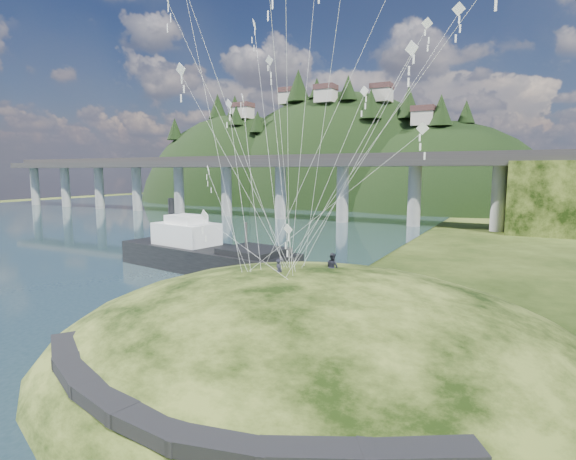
% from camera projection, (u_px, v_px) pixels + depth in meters
% --- Properties ---
extents(ground, '(320.00, 320.00, 0.00)m').
position_uv_depth(ground, '(193.00, 341.00, 29.92)').
color(ground, black).
rests_on(ground, ground).
extents(water, '(240.00, 240.00, 0.00)m').
position_uv_depth(water, '(9.00, 228.00, 89.68)').
color(water, '#2C4851').
rests_on(water, ground).
extents(grass_hill, '(36.00, 32.00, 13.00)m').
position_uv_depth(grass_hill, '(314.00, 375.00, 28.14)').
color(grass_hill, black).
rests_on(grass_hill, ground).
extents(footpath, '(22.29, 5.84, 0.83)m').
position_uv_depth(footpath, '(178.00, 405.00, 17.65)').
color(footpath, black).
rests_on(footpath, ground).
extents(bridge, '(160.00, 11.00, 15.00)m').
position_uv_depth(bridge, '(302.00, 178.00, 102.31)').
color(bridge, '#2D2B2B').
rests_on(bridge, ground).
extents(far_ridge, '(153.00, 70.00, 94.50)m').
position_uv_depth(far_ridge, '(323.00, 224.00, 158.13)').
color(far_ridge, black).
rests_on(far_ridge, ground).
extents(work_barge, '(23.61, 9.70, 8.02)m').
position_uv_depth(work_barge, '(203.00, 253.00, 51.08)').
color(work_barge, black).
rests_on(work_barge, ground).
extents(wooden_dock, '(14.94, 4.99, 1.05)m').
position_uv_depth(wooden_dock, '(223.00, 297.00, 38.59)').
color(wooden_dock, '#361B16').
rests_on(wooden_dock, ground).
extents(kite_flyers, '(3.40, 3.78, 1.93)m').
position_uv_depth(kite_flyers, '(321.00, 254.00, 29.28)').
color(kite_flyers, '#242531').
rests_on(kite_flyers, ground).
extents(kite_swarm, '(21.14, 13.87, 21.21)m').
position_uv_depth(kite_swarm, '(289.00, 49.00, 28.01)').
color(kite_swarm, silver).
rests_on(kite_swarm, ground).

